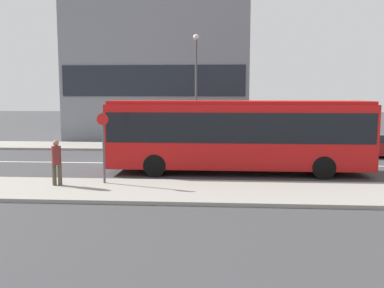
# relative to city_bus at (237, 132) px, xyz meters

# --- Properties ---
(ground_plane) EXTENTS (120.00, 120.00, 0.00)m
(ground_plane) POSITION_rel_city_bus_xyz_m (-4.84, 2.19, -1.84)
(ground_plane) COLOR #3A3A3D
(sidewalk_near) EXTENTS (44.00, 3.50, 0.13)m
(sidewalk_near) POSITION_rel_city_bus_xyz_m (-4.84, -4.06, -1.77)
(sidewalk_near) COLOR gray
(sidewalk_near) RESTS_ON ground_plane
(sidewalk_far) EXTENTS (44.00, 3.50, 0.13)m
(sidewalk_far) POSITION_rel_city_bus_xyz_m (-4.84, 8.44, -1.77)
(sidewalk_far) COLOR gray
(sidewalk_far) RESTS_ON ground_plane
(lane_centerline) EXTENTS (41.80, 0.16, 0.01)m
(lane_centerline) POSITION_rel_city_bus_xyz_m (-4.84, 2.19, -1.83)
(lane_centerline) COLOR silver
(lane_centerline) RESTS_ON ground_plane
(apartment_block_left_tower) EXTENTS (13.73, 7.00, 15.97)m
(apartment_block_left_tower) POSITION_rel_city_bus_xyz_m (-5.67, 15.15, 6.14)
(apartment_block_left_tower) COLOR gray
(apartment_block_left_tower) RESTS_ON ground_plane
(city_bus) EXTENTS (11.33, 2.64, 3.19)m
(city_bus) POSITION_rel_city_bus_xyz_m (0.00, 0.00, 0.00)
(city_bus) COLOR red
(city_bus) RESTS_ON ground_plane
(parked_car_0) EXTENTS (4.05, 1.85, 1.27)m
(parked_car_0) POSITION_rel_city_bus_xyz_m (7.33, 5.48, -1.23)
(parked_car_0) COLOR maroon
(parked_car_0) RESTS_ON ground_plane
(pedestrian_near_stop) EXTENTS (0.35, 0.34, 1.68)m
(pedestrian_near_stop) POSITION_rel_city_bus_xyz_m (-6.73, -3.69, -0.75)
(pedestrian_near_stop) COLOR #4C4233
(pedestrian_near_stop) RESTS_ON sidewalk_near
(bus_stop_sign) EXTENTS (0.44, 0.12, 2.69)m
(bus_stop_sign) POSITION_rel_city_bus_xyz_m (-5.10, -3.17, -0.13)
(bus_stop_sign) COLOR #4C4C51
(bus_stop_sign) RESTS_ON sidewalk_near
(street_lamp) EXTENTS (0.36, 0.36, 6.97)m
(street_lamp) POSITION_rel_city_bus_xyz_m (-2.32, 7.81, 2.54)
(street_lamp) COLOR #4C4C51
(street_lamp) RESTS_ON sidewalk_far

